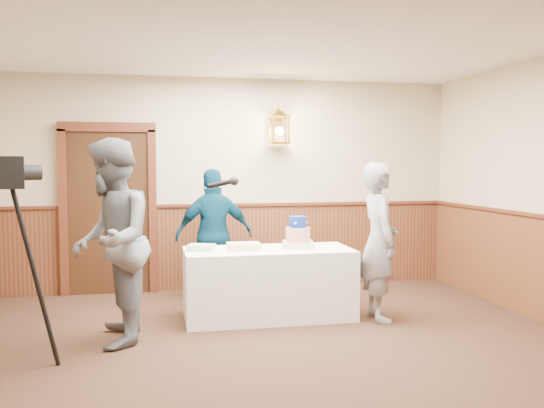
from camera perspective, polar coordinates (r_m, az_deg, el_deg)
The scene contains 9 objects.
ground at distance 4.57m, azimuth 2.10°, elevation -17.37°, with size 7.00×7.00×0.00m, color #311B13.
room_shell at distance 4.69m, azimuth 0.22°, elevation 2.22°, with size 6.02×7.02×2.81m.
display_table at distance 6.29m, azimuth -0.36°, elevation -7.85°, with size 1.80×0.80×0.75m, color white.
tiered_cake at distance 6.31m, azimuth 2.57°, elevation -3.12°, with size 0.40×0.40×0.35m.
sheet_cake_yellow at distance 6.17m, azimuth -2.83°, elevation -4.22°, with size 0.35×0.27×0.07m, color #D7DD84.
sheet_cake_green at distance 6.15m, azimuth -7.03°, elevation -4.31°, with size 0.27×0.22×0.06m, color #A9EDA7.
interviewer at distance 5.48m, azimuth -15.66°, elevation -3.63°, with size 1.53×0.93×1.90m.
baker at distance 6.24m, azimuth 10.54°, elevation -3.66°, with size 0.61×0.40×1.68m, color gray.
assistant_p at distance 7.02m, azimuth -5.75°, elevation -3.06°, with size 0.94×0.39×1.61m, color #08324B.
Camera 1 is at (-0.99, -4.14, 1.67)m, focal length 38.00 mm.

